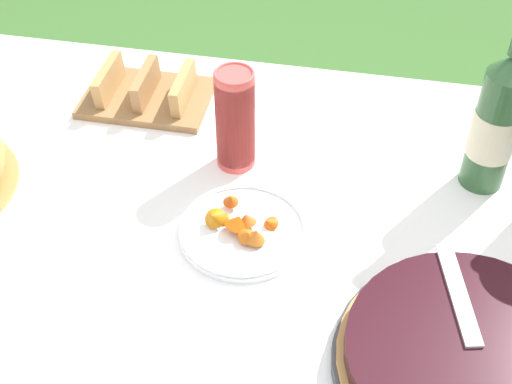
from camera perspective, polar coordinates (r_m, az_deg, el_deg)
garden_table at (r=1.26m, az=-6.16°, el=-5.93°), size 1.76×1.11×0.74m
tablecloth at (r=1.23m, az=-6.33°, el=-4.39°), size 1.77×1.12×0.10m
berry_tart at (r=1.07m, az=16.75°, el=-12.79°), size 0.39×0.39×0.06m
serving_knife at (r=1.03m, az=17.56°, el=-13.04°), size 0.11×0.37×0.01m
cup_stack at (r=1.29m, az=-1.68°, el=5.78°), size 0.07×0.07×0.20m
cider_bottle_green at (r=1.30m, az=18.68°, el=5.27°), size 0.08×0.08×0.35m
snack_plate_left at (r=1.21m, az=-1.08°, el=-2.96°), size 0.22×0.22×0.05m
bread_board at (r=1.51m, az=-8.74°, el=7.88°), size 0.26×0.18×0.07m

